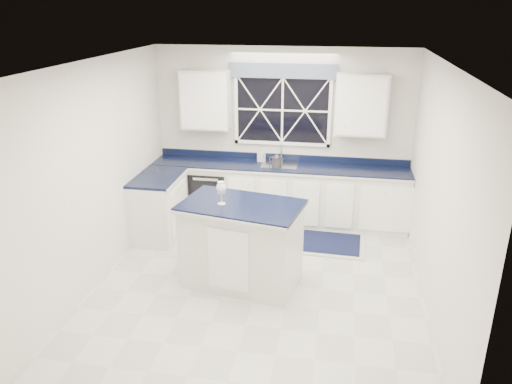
% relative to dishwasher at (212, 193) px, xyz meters
% --- Properties ---
extents(ground, '(4.50, 4.50, 0.00)m').
position_rel_dishwasher_xyz_m(ground, '(1.10, -1.95, -0.41)').
color(ground, beige).
rests_on(ground, ground).
extents(back_wall, '(4.00, 0.10, 2.70)m').
position_rel_dishwasher_xyz_m(back_wall, '(1.10, 0.30, 0.94)').
color(back_wall, silver).
rests_on(back_wall, ground).
extents(base_cabinets, '(3.99, 1.60, 0.90)m').
position_rel_dishwasher_xyz_m(base_cabinets, '(0.77, -0.17, 0.04)').
color(base_cabinets, silver).
rests_on(base_cabinets, ground).
extents(countertop, '(3.98, 0.64, 0.04)m').
position_rel_dishwasher_xyz_m(countertop, '(1.10, 0.00, 0.51)').
color(countertop, black).
rests_on(countertop, base_cabinets).
extents(dishwasher, '(0.60, 0.58, 0.82)m').
position_rel_dishwasher_xyz_m(dishwasher, '(0.00, 0.00, 0.00)').
color(dishwasher, black).
rests_on(dishwasher, ground).
extents(window, '(1.65, 0.09, 1.26)m').
position_rel_dishwasher_xyz_m(window, '(1.10, 0.25, 1.42)').
color(window, black).
rests_on(window, ground).
extents(upper_cabinets, '(3.10, 0.34, 0.90)m').
position_rel_dishwasher_xyz_m(upper_cabinets, '(1.10, 0.13, 1.49)').
color(upper_cabinets, silver).
rests_on(upper_cabinets, ground).
extents(faucet, '(0.05, 0.20, 0.30)m').
position_rel_dishwasher_xyz_m(faucet, '(1.10, 0.19, 0.69)').
color(faucet, '#ADADAF').
rests_on(faucet, countertop).
extents(island, '(1.56, 1.11, 1.06)m').
position_rel_dishwasher_xyz_m(island, '(0.88, -1.93, 0.12)').
color(island, silver).
rests_on(island, ground).
extents(rug, '(1.47, 0.93, 0.02)m').
position_rel_dishwasher_xyz_m(rug, '(1.74, -0.68, -0.40)').
color(rug, '#A7A8A3').
rests_on(rug, ground).
extents(kettle, '(0.24, 0.18, 0.17)m').
position_rel_dishwasher_xyz_m(kettle, '(1.05, 0.04, 0.61)').
color(kettle, '#313134').
rests_on(kettle, countertop).
extents(wine_glass, '(0.12, 0.12, 0.28)m').
position_rel_dishwasher_xyz_m(wine_glass, '(0.66, -1.98, 0.84)').
color(wine_glass, silver).
rests_on(wine_glass, island).
extents(soap_bottle, '(0.13, 0.13, 0.22)m').
position_rel_dishwasher_xyz_m(soap_bottle, '(0.79, 0.16, 0.64)').
color(soap_bottle, silver).
rests_on(soap_bottle, countertop).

